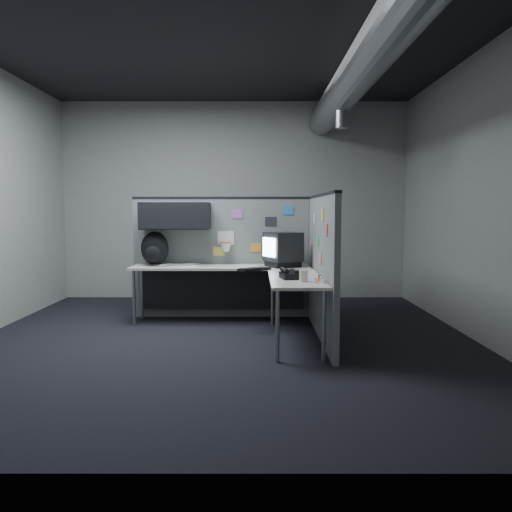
{
  "coord_description": "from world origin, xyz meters",
  "views": [
    {
      "loc": [
        0.36,
        -5.42,
        1.45
      ],
      "look_at": [
        0.35,
        0.35,
        0.92
      ],
      "focal_mm": 35.0,
      "sensor_mm": 36.0,
      "label": 1
    }
  ],
  "objects_px": {
    "desk": "(239,278)",
    "monitor": "(283,249)",
    "keyboard": "(254,269)",
    "phone": "(291,275)",
    "backpack": "(155,249)"
  },
  "relations": [
    {
      "from": "backpack",
      "to": "keyboard",
      "type": "bearing_deg",
      "value": -5.21
    },
    {
      "from": "monitor",
      "to": "phone",
      "type": "height_order",
      "value": "monitor"
    },
    {
      "from": "keyboard",
      "to": "phone",
      "type": "bearing_deg",
      "value": -54.95
    },
    {
      "from": "monitor",
      "to": "phone",
      "type": "bearing_deg",
      "value": -71.66
    },
    {
      "from": "monitor",
      "to": "phone",
      "type": "distance_m",
      "value": 1.12
    },
    {
      "from": "desk",
      "to": "monitor",
      "type": "distance_m",
      "value": 0.68
    },
    {
      "from": "desk",
      "to": "keyboard",
      "type": "xyz_separation_m",
      "value": [
        0.19,
        -0.2,
        0.13
      ]
    },
    {
      "from": "desk",
      "to": "monitor",
      "type": "bearing_deg",
      "value": 19.15
    },
    {
      "from": "monitor",
      "to": "phone",
      "type": "relative_size",
      "value": 1.87
    },
    {
      "from": "monitor",
      "to": "keyboard",
      "type": "height_order",
      "value": "monitor"
    },
    {
      "from": "backpack",
      "to": "phone",
      "type": "bearing_deg",
      "value": -18.94
    },
    {
      "from": "keyboard",
      "to": "desk",
      "type": "bearing_deg",
      "value": 139.95
    },
    {
      "from": "desk",
      "to": "backpack",
      "type": "distance_m",
      "value": 1.22
    },
    {
      "from": "keyboard",
      "to": "phone",
      "type": "distance_m",
      "value": 0.82
    },
    {
      "from": "desk",
      "to": "backpack",
      "type": "xyz_separation_m",
      "value": [
        -1.12,
        0.36,
        0.33
      ]
    }
  ]
}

